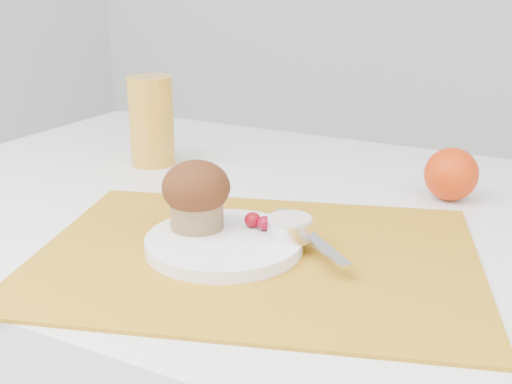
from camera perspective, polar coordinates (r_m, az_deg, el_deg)
The scene contains 10 objects.
placemat at distance 0.74m, azimuth 0.02°, elevation -5.67°, with size 0.50×0.37×0.00m, color #BE821A.
plate at distance 0.75m, azimuth -2.85°, elevation -4.52°, with size 0.18×0.18×0.01m, color white.
ramekin at distance 0.74m, azimuth 3.02°, elevation -3.30°, with size 0.05×0.05×0.02m, color white.
cream at distance 0.74m, azimuth 3.03°, elevation -2.49°, with size 0.05×0.05×0.01m, color beige.
raspberry_near at distance 0.77m, azimuth -0.31°, elevation -2.47°, with size 0.02×0.02×0.02m, color #5D020B.
raspberry_far at distance 0.76m, azimuth 0.79°, elevation -2.79°, with size 0.02×0.02×0.02m, color #620214.
butter_knife at distance 0.75m, azimuth 4.78°, elevation -3.89°, with size 0.18×0.01×0.00m, color silver.
orange at distance 0.95m, azimuth 16.96°, elevation 1.53°, with size 0.08×0.08×0.08m, color red.
juice_glass at distance 1.09m, azimuth -9.27°, elevation 6.24°, with size 0.07×0.07×0.15m, color gold.
muffin at distance 0.76m, azimuth -5.33°, elevation -0.16°, with size 0.08×0.08×0.08m.
Camera 1 is at (0.38, -0.71, 1.06)m, focal length 45.00 mm.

